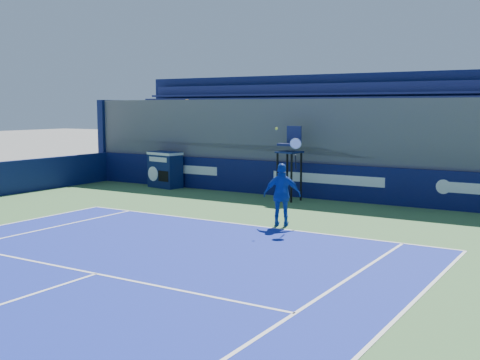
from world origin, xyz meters
The scene contains 5 objects.
back_hoarding centered at (0.00, 17.10, 0.60)m, with size 20.40×0.21×1.20m.
match_clock centered at (-6.57, 16.64, 0.74)m, with size 1.43×0.94×1.40m.
umpire_chair centered at (-0.98, 16.23, 1.53)m, with size 0.79×0.79×2.48m.
tennis_player centered at (0.82, 12.27, 0.84)m, with size 1.05×0.76×2.57m.
stadium_seating centered at (0.01, 19.15, 1.84)m, with size 21.00×4.05×4.40m.
Camera 1 is at (7.99, -1.45, 3.10)m, focal length 45.00 mm.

